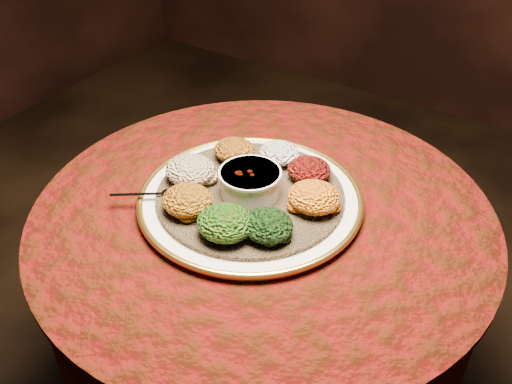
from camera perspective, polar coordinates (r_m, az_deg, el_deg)
The scene contains 13 objects.
table at distance 1.30m, azimuth 0.61°, elevation -7.94°, with size 0.96×0.96×0.73m.
platter at distance 1.19m, azimuth -0.57°, elevation -0.71°, with size 0.55×0.55×0.02m.
injera at distance 1.18m, azimuth -0.58°, elevation -0.30°, with size 0.39×0.39×0.01m, color brown.
stew_bowl at distance 1.16m, azimuth -0.59°, elevation 1.12°, with size 0.13×0.13×0.05m.
spoon at distance 1.18m, azimuth -9.12°, elevation -0.16°, with size 0.12×0.09×0.01m.
portion_ayib at distance 1.27m, azimuth 2.35°, elevation 3.93°, with size 0.09×0.09×0.04m, color white.
portion_kitfo at distance 1.21m, azimuth 5.33°, elevation 2.23°, with size 0.09×0.09×0.05m, color black.
portion_tikil at distance 1.13m, azimuth 5.81°, elevation -0.51°, with size 0.11×0.10×0.05m, color #C78A10.
portion_gomen at distance 1.06m, azimuth 1.14°, elevation -3.33°, with size 0.10×0.09×0.05m, color black.
portion_mixveg at distance 1.06m, azimuth -3.08°, elevation -3.09°, with size 0.11×0.10×0.05m, color #972A09.
portion_kik at distance 1.13m, azimuth -6.85°, elevation -0.83°, with size 0.10×0.10×0.05m, color #9E580D.
portion_timatim at distance 1.21m, azimuth -6.58°, elevation 2.20°, with size 0.11×0.10×0.05m, color maroon.
portion_shiro at distance 1.27m, azimuth -2.18°, elevation 4.22°, with size 0.09×0.09×0.04m, color #8B4E10.
Camera 1 is at (0.48, -0.79, 1.47)m, focal length 40.00 mm.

